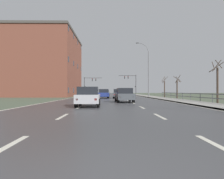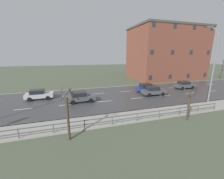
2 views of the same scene
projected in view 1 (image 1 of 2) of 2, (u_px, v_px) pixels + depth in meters
The scene contains 16 objects.
ground_plane at pixel (110, 96), 50.47m from camera, with size 160.00×160.00×0.12m.
road_asphalt_strip at pixel (110, 95), 62.47m from camera, with size 14.00×120.00×0.03m.
sidewalk_right at pixel (137, 95), 62.58m from camera, with size 3.00×120.00×0.12m.
guardrail at pixel (195, 96), 23.79m from camera, with size 0.07×29.72×1.00m.
street_lamp_midground at pixel (148, 71), 40.26m from camera, with size 2.58×0.24×10.78m.
traffic_signal_right at pixel (132, 81), 61.91m from camera, with size 5.32×0.36×6.17m.
traffic_signal_left at pixel (89, 83), 63.73m from camera, with size 5.58×0.36×5.58m.
car_mid_centre at pixel (118, 94), 35.09m from camera, with size 2.00×4.18×1.57m.
car_near_right at pixel (88, 97), 16.40m from camera, with size 1.92×4.15×1.57m.
car_near_left at pixel (103, 94), 35.17m from camera, with size 2.02×4.20×1.57m.
car_distant at pixel (105, 93), 44.06m from camera, with size 1.89×4.13×1.57m.
car_far_left at pixel (124, 95), 22.65m from camera, with size 2.02×4.20×1.57m.
brick_building at pixel (48, 65), 48.98m from camera, with size 13.30×20.28×14.68m.
bare_tree_near at pixel (217, 82), 21.13m from camera, with size 1.41×1.40×4.50m.
bare_tree_mid at pixel (177, 88), 33.31m from camera, with size 1.35×1.41×3.91m.
bare_tree_far at pixel (165, 88), 41.85m from camera, with size 1.33×0.90×4.35m.
Camera 1 is at (-0.08, -2.49, 1.24)m, focal length 32.93 mm.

